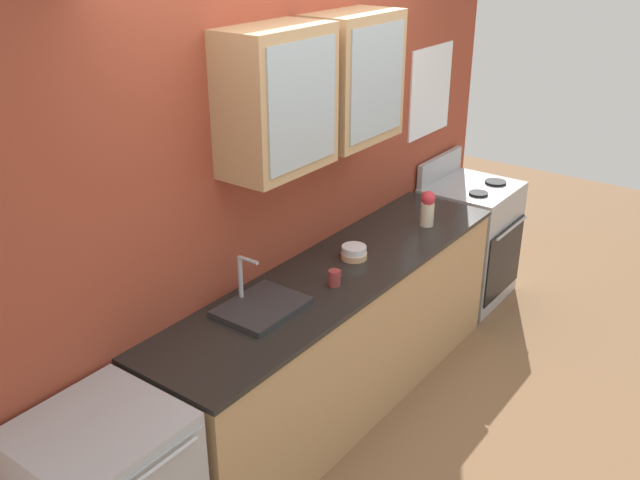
# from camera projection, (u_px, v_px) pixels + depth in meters

# --- Properties ---
(ground_plane) EXTENTS (10.00, 10.00, 0.00)m
(ground_plane) POSITION_uv_depth(u_px,v_px,m) (338.00, 402.00, 4.37)
(ground_plane) COLOR brown
(back_wall_unit) EXTENTS (4.40, 0.42, 2.63)m
(back_wall_unit) POSITION_uv_depth(u_px,v_px,m) (293.00, 170.00, 3.96)
(back_wall_unit) COLOR #993D28
(back_wall_unit) RESTS_ON ground_plane
(counter) EXTENTS (2.66, 0.64, 0.90)m
(counter) POSITION_uv_depth(u_px,v_px,m) (339.00, 339.00, 4.18)
(counter) COLOR tan
(counter) RESTS_ON ground_plane
(stove_range) EXTENTS (0.66, 0.64, 1.08)m
(stove_range) POSITION_uv_depth(u_px,v_px,m) (468.00, 241.00, 5.43)
(stove_range) COLOR #ADAFB5
(stove_range) RESTS_ON ground_plane
(sink_faucet) EXTENTS (0.43, 0.34, 0.27)m
(sink_faucet) POSITION_uv_depth(u_px,v_px,m) (261.00, 306.00, 3.59)
(sink_faucet) COLOR #2D2D30
(sink_faucet) RESTS_ON counter
(bowl_stack) EXTENTS (0.15, 0.15, 0.08)m
(bowl_stack) POSITION_uv_depth(u_px,v_px,m) (354.00, 253.00, 4.12)
(bowl_stack) COLOR #E0AD7F
(bowl_stack) RESTS_ON counter
(vase) EXTENTS (0.09, 0.09, 0.23)m
(vase) POSITION_uv_depth(u_px,v_px,m) (428.00, 208.00, 4.53)
(vase) COLOR beige
(vase) RESTS_ON counter
(cup_near_sink) EXTENTS (0.10, 0.07, 0.09)m
(cup_near_sink) POSITION_uv_depth(u_px,v_px,m) (335.00, 278.00, 3.81)
(cup_near_sink) COLOR #993838
(cup_near_sink) RESTS_ON counter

